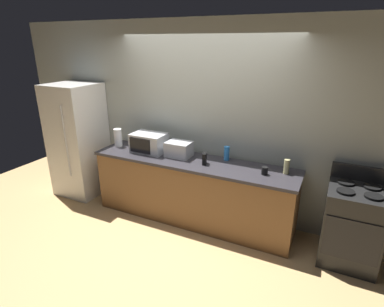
{
  "coord_description": "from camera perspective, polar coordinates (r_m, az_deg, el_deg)",
  "views": [
    {
      "loc": [
        1.67,
        -3.04,
        2.41
      ],
      "look_at": [
        0.0,
        0.4,
        1.0
      ],
      "focal_mm": 28.6,
      "sensor_mm": 36.0,
      "label": 1
    }
  ],
  "objects": [
    {
      "name": "refrigerator",
      "position": [
        5.28,
        -20.45,
        2.34
      ],
      "size": [
        0.72,
        0.73,
        1.8
      ],
      "color": "white",
      "rests_on": "ground_plane"
    },
    {
      "name": "counter_run",
      "position": [
        4.29,
        -0.0,
        -6.88
      ],
      "size": [
        2.84,
        0.64,
        0.9
      ],
      "color": "brown",
      "rests_on": "ground_plane"
    },
    {
      "name": "paper_towel_roll",
      "position": [
        4.76,
        -13.63,
        2.89
      ],
      "size": [
        0.12,
        0.12,
        0.27
      ],
      "primitive_type": "cylinder",
      "color": "white",
      "rests_on": "counter_run"
    },
    {
      "name": "cordless_phone",
      "position": [
        3.97,
        2.34,
        -0.94
      ],
      "size": [
        0.08,
        0.12,
        0.15
      ],
      "primitive_type": "cube",
      "rotation": [
        0.0,
        0.0,
        0.3
      ],
      "color": "black",
      "rests_on": "counter_run"
    },
    {
      "name": "stove_range",
      "position": [
        3.96,
        27.62,
        -11.76
      ],
      "size": [
        0.6,
        0.61,
        1.08
      ],
      "color": "black",
      "rests_on": "ground_plane"
    },
    {
      "name": "ground_plane",
      "position": [
        4.22,
        -2.45,
        -14.59
      ],
      "size": [
        8.0,
        8.0,
        0.0
      ],
      "primitive_type": "plane",
      "color": "tan"
    },
    {
      "name": "bottle_vinegar",
      "position": [
        3.85,
        17.22,
        -2.34
      ],
      "size": [
        0.07,
        0.07,
        0.18
      ],
      "primitive_type": "cylinder",
      "color": "beige",
      "rests_on": "counter_run"
    },
    {
      "name": "microwave",
      "position": [
        4.44,
        -8.02,
        2.0
      ],
      "size": [
        0.48,
        0.35,
        0.27
      ],
      "color": "#B7BABF",
      "rests_on": "counter_run"
    },
    {
      "name": "bottle_spray_cleaner",
      "position": [
        4.12,
        6.48,
        0.03
      ],
      "size": [
        0.07,
        0.07,
        0.19
      ],
      "primitive_type": "cylinder",
      "color": "#338CE5",
      "rests_on": "counter_run"
    },
    {
      "name": "toaster_oven",
      "position": [
        4.22,
        -2.46,
        0.79
      ],
      "size": [
        0.34,
        0.26,
        0.21
      ],
      "primitive_type": "cube",
      "color": "#B7BABF",
      "rests_on": "counter_run"
    },
    {
      "name": "back_wall",
      "position": [
        4.32,
        2.39,
        6.05
      ],
      "size": [
        6.4,
        0.1,
        2.7
      ],
      "primitive_type": "cube",
      "color": "#9EA399",
      "rests_on": "ground_plane"
    },
    {
      "name": "mug_black",
      "position": [
        3.77,
        13.4,
        -3.14
      ],
      "size": [
        0.08,
        0.08,
        0.09
      ],
      "primitive_type": "cylinder",
      "color": "black",
      "rests_on": "counter_run"
    }
  ]
}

